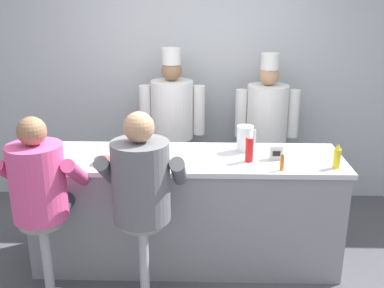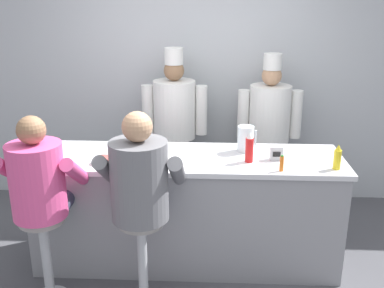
# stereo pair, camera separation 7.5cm
# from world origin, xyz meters

# --- Properties ---
(ground_plane) EXTENTS (20.00, 20.00, 0.00)m
(ground_plane) POSITION_xyz_m (0.00, 0.00, 0.00)
(ground_plane) COLOR #4C4C51
(wall_back) EXTENTS (10.00, 0.06, 2.70)m
(wall_back) POSITION_xyz_m (0.00, 1.72, 1.35)
(wall_back) COLOR #B2B7BC
(wall_back) RESTS_ON ground_plane
(diner_counter) EXTENTS (2.55, 0.73, 0.95)m
(diner_counter) POSITION_xyz_m (0.00, 0.36, 0.48)
(diner_counter) COLOR gray
(diner_counter) RESTS_ON ground_plane
(ketchup_bottle_red) EXTENTS (0.06, 0.06, 0.25)m
(ketchup_bottle_red) POSITION_xyz_m (0.50, 0.27, 1.07)
(ketchup_bottle_red) COLOR red
(ketchup_bottle_red) RESTS_ON diner_counter
(mustard_bottle_yellow) EXTENTS (0.06, 0.06, 0.20)m
(mustard_bottle_yellow) POSITION_xyz_m (1.15, 0.14, 1.05)
(mustard_bottle_yellow) COLOR yellow
(mustard_bottle_yellow) RESTS_ON diner_counter
(hot_sauce_bottle_orange) EXTENTS (0.03, 0.03, 0.12)m
(hot_sauce_bottle_orange) POSITION_xyz_m (0.73, 0.08, 1.01)
(hot_sauce_bottle_orange) COLOR orange
(hot_sauce_bottle_orange) RESTS_ON diner_counter
(water_pitcher_clear) EXTENTS (0.16, 0.14, 0.22)m
(water_pitcher_clear) POSITION_xyz_m (0.49, 0.52, 1.06)
(water_pitcher_clear) COLOR silver
(water_pitcher_clear) RESTS_ON diner_counter
(breakfast_plate) EXTENTS (0.22, 0.22, 0.04)m
(breakfast_plate) POSITION_xyz_m (-0.41, 0.34, 0.97)
(breakfast_plate) COLOR white
(breakfast_plate) RESTS_ON diner_counter
(cereal_bowl) EXTENTS (0.14, 0.14, 0.05)m
(cereal_bowl) POSITION_xyz_m (-0.65, 0.18, 0.98)
(cereal_bowl) COLOR #B24C47
(cereal_bowl) RESTS_ON diner_counter
(coffee_mug_white) EXTENTS (0.14, 0.09, 0.09)m
(coffee_mug_white) POSITION_xyz_m (-0.14, 0.12, 1.00)
(coffee_mug_white) COLOR white
(coffee_mug_white) RESTS_ON diner_counter
(napkin_dispenser_chrome) EXTENTS (0.10, 0.06, 0.11)m
(napkin_dispenser_chrome) POSITION_xyz_m (0.72, 0.32, 1.01)
(napkin_dispenser_chrome) COLOR silver
(napkin_dispenser_chrome) RESTS_ON diner_counter
(diner_seated_pink) EXTENTS (0.58, 0.57, 1.45)m
(diner_seated_pink) POSITION_xyz_m (-1.01, -0.21, 0.93)
(diner_seated_pink) COLOR #B2B5BA
(diner_seated_pink) RESTS_ON ground_plane
(diner_seated_grey) EXTENTS (0.61, 0.60, 1.49)m
(diner_seated_grey) POSITION_xyz_m (-0.29, -0.21, 0.95)
(diner_seated_grey) COLOR #B2B5BA
(diner_seated_grey) RESTS_ON ground_plane
(cook_in_whites_near) EXTENTS (0.67, 0.43, 1.71)m
(cook_in_whites_near) POSITION_xyz_m (-0.18, 1.38, 0.94)
(cook_in_whites_near) COLOR #232328
(cook_in_whites_near) RESTS_ON ground_plane
(cook_in_whites_far) EXTENTS (0.65, 0.42, 1.66)m
(cook_in_whites_far) POSITION_xyz_m (0.79, 1.38, 0.91)
(cook_in_whites_far) COLOR #232328
(cook_in_whites_far) RESTS_ON ground_plane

